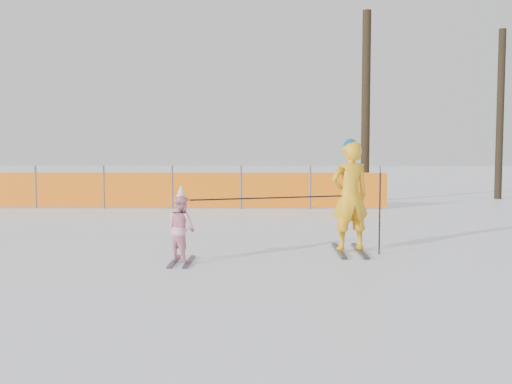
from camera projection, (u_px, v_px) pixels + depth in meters
ground at (255, 259)px, 8.72m from camera, size 120.00×120.00×0.00m
adult at (350, 196)px, 9.32m from camera, size 0.74×1.40×1.86m
child at (181, 227)px, 8.43m from camera, size 0.60×0.93×1.16m
ski_poles at (308, 203)px, 8.95m from camera, size 2.97×0.92×1.31m
safety_fence at (141, 189)px, 16.55m from camera, size 14.24×0.06×1.25m
tree_trunks at (425, 110)px, 19.19m from camera, size 5.15×1.53×6.24m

